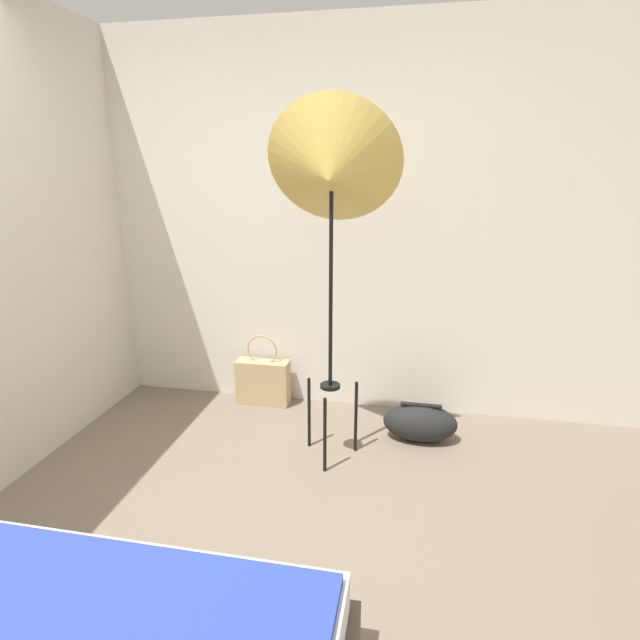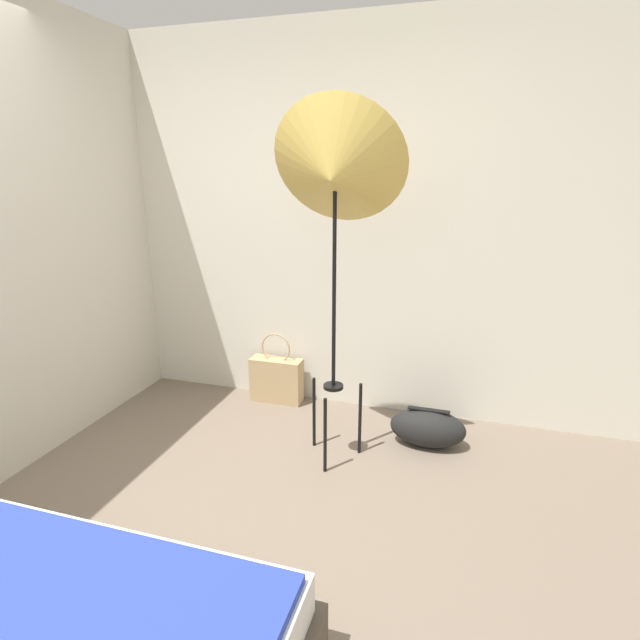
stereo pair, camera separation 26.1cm
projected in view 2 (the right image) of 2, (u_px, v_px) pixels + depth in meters
ground_plane at (124, 625)px, 1.90m from camera, size 14.00×14.00×0.00m
wall_back at (302, 225)px, 3.48m from camera, size 8.00×0.05×2.60m
wall_side_left at (23, 239)px, 2.80m from camera, size 0.05×8.00×2.60m
photo_umbrella at (335, 173)px, 2.56m from camera, size 0.73×0.53×2.04m
tote_bag at (277, 379)px, 3.72m from camera, size 0.39×0.14×0.53m
duffel_bag at (428, 428)px, 3.12m from camera, size 0.47×0.24×0.25m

